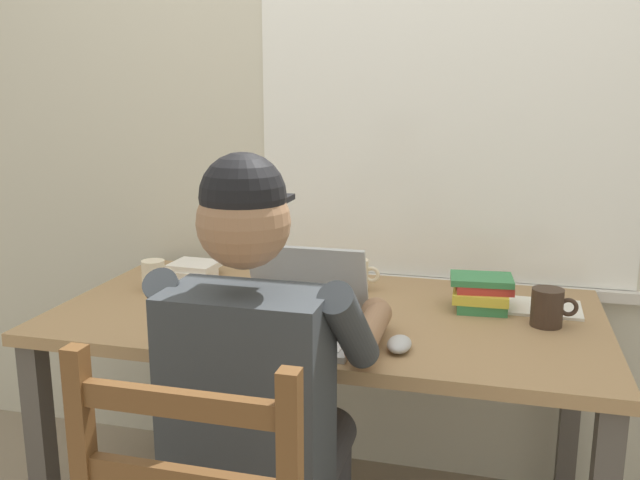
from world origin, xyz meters
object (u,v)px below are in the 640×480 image
at_px(desk, 327,338).
at_px(book_stack_main, 482,293).
at_px(book_stack_side, 193,270).
at_px(landscape_photo_print, 177,307).
at_px(laptop, 298,314).
at_px(coffee_mug_dark, 548,307).
at_px(seated_person, 265,395).
at_px(coffee_mug_spare, 154,276).
at_px(computer_mouse, 399,344).
at_px(coffee_mug_white, 356,275).

bearing_deg(desk, book_stack_main, 15.71).
xyz_separation_m(book_stack_side, landscape_photo_print, (0.09, -0.32, -0.02)).
bearing_deg(laptop, coffee_mug_dark, 19.36).
relative_size(seated_person, book_stack_side, 7.84).
bearing_deg(coffee_mug_spare, laptop, -23.83).
xyz_separation_m(laptop, book_stack_side, (-0.50, 0.43, -0.03)).
bearing_deg(seated_person, desk, 87.32).
bearing_deg(laptop, book_stack_main, 34.92).
bearing_deg(coffee_mug_spare, seated_person, -43.56).
distance_m(coffee_mug_spare, book_stack_side, 0.19).
xyz_separation_m(coffee_mug_spare, landscape_photo_print, (0.14, -0.13, -0.05)).
bearing_deg(landscape_photo_print, seated_person, -25.34).
bearing_deg(landscape_photo_print, desk, 30.24).
height_order(laptop, landscape_photo_print, laptop).
distance_m(laptop, computer_mouse, 0.28).
height_order(desk, seated_person, seated_person).
bearing_deg(landscape_photo_print, coffee_mug_spare, 155.40).
bearing_deg(coffee_mug_spare, computer_mouse, -19.96).
bearing_deg(desk, coffee_mug_spare, 175.81).
bearing_deg(book_stack_side, coffee_mug_white, -0.78).
height_order(desk, book_stack_main, book_stack_main).
bearing_deg(coffee_mug_white, book_stack_main, -13.80).
bearing_deg(seated_person, laptop, 90.80).
height_order(book_stack_main, book_stack_side, book_stack_main).
height_order(computer_mouse, coffee_mug_dark, coffee_mug_dark).
distance_m(seated_person, coffee_mug_white, 0.71).
distance_m(computer_mouse, coffee_mug_white, 0.52).
height_order(laptop, computer_mouse, laptop).
height_order(desk, laptop, laptop).
relative_size(desk, landscape_photo_print, 12.03).
relative_size(book_stack_main, landscape_photo_print, 1.45).
bearing_deg(coffee_mug_spare, book_stack_side, 75.69).
bearing_deg(landscape_photo_print, book_stack_side, 125.05).
bearing_deg(laptop, desk, 82.44).
relative_size(desk, coffee_mug_white, 12.60).
height_order(coffee_mug_dark, landscape_photo_print, coffee_mug_dark).
xyz_separation_m(coffee_mug_dark, book_stack_main, (-0.18, 0.10, -0.00)).
relative_size(seated_person, laptop, 3.82).
xyz_separation_m(computer_mouse, coffee_mug_spare, (-0.82, 0.30, 0.03)).
xyz_separation_m(coffee_mug_white, book_stack_main, (0.40, -0.10, 0.00)).
bearing_deg(computer_mouse, coffee_mug_dark, 37.88).
height_order(desk, coffee_mug_spare, coffee_mug_spare).
distance_m(computer_mouse, book_stack_side, 0.91).
height_order(coffee_mug_white, landscape_photo_print, coffee_mug_white).
bearing_deg(desk, coffee_mug_white, 79.84).
relative_size(seated_person, computer_mouse, 12.61).
bearing_deg(desk, book_stack_side, 156.67).
bearing_deg(seated_person, landscape_photo_print, 136.25).
distance_m(computer_mouse, landscape_photo_print, 0.70).
xyz_separation_m(computer_mouse, book_stack_side, (-0.78, 0.48, 0.01)).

